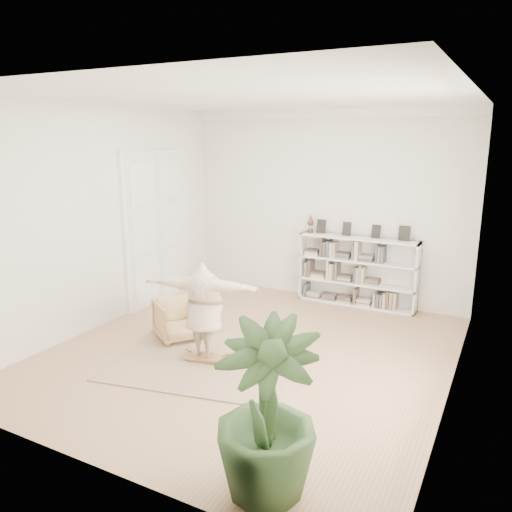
{
  "coord_description": "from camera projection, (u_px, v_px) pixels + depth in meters",
  "views": [
    {
      "loc": [
        3.24,
        -6.0,
        3.1
      ],
      "look_at": [
        -0.12,
        0.4,
        1.36
      ],
      "focal_mm": 35.0,
      "sensor_mm": 36.0,
      "label": 1
    }
  ],
  "objects": [
    {
      "name": "floor",
      "position": [
        250.0,
        352.0,
        7.35
      ],
      "size": [
        6.0,
        6.0,
        0.0
      ],
      "primitive_type": "plane",
      "color": "#9B7750",
      "rests_on": "ground"
    },
    {
      "name": "room_shell",
      "position": [
        326.0,
        113.0,
        9.06
      ],
      "size": [
        6.0,
        6.0,
        6.0
      ],
      "color": "silver",
      "rests_on": "floor"
    },
    {
      "name": "doors",
      "position": [
        157.0,
        229.0,
        9.37
      ],
      "size": [
        0.09,
        1.78,
        2.92
      ],
      "color": "white",
      "rests_on": "floor"
    },
    {
      "name": "bookshelf",
      "position": [
        357.0,
        272.0,
        9.29
      ],
      "size": [
        2.2,
        0.35,
        1.64
      ],
      "color": "silver",
      "rests_on": "floor"
    },
    {
      "name": "armchair",
      "position": [
        179.0,
        319.0,
        7.8
      ],
      "size": [
        0.95,
        0.95,
        0.63
      ],
      "primitive_type": "imported",
      "rotation": [
        0.0,
        0.0,
        0.95
      ],
      "color": "tan",
      "rests_on": "floor"
    },
    {
      "name": "rug",
      "position": [
        205.0,
        360.0,
        7.06
      ],
      "size": [
        2.85,
        2.46,
        0.02
      ],
      "primitive_type": "cube",
      "rotation": [
        0.0,
        0.0,
        0.2
      ],
      "color": "tan",
      "rests_on": "floor"
    },
    {
      "name": "rocker_board",
      "position": [
        205.0,
        357.0,
        7.05
      ],
      "size": [
        0.5,
        0.36,
        0.1
      ],
      "rotation": [
        0.0,
        0.0,
        0.2
      ],
      "color": "olive",
      "rests_on": "rug"
    },
    {
      "name": "person",
      "position": [
        204.0,
        308.0,
        6.88
      ],
      "size": [
        1.73,
        0.78,
        1.36
      ],
      "primitive_type": "imported",
      "rotation": [
        0.0,
        0.0,
        3.34
      ],
      "color": "#C8B396",
      "rests_on": "rocker_board"
    },
    {
      "name": "houseplant",
      "position": [
        266.0,
        411.0,
        4.28
      ],
      "size": [
        1.09,
        1.09,
        1.61
      ],
      "primitive_type": "imported",
      "rotation": [
        0.0,
        0.0,
        0.24
      ],
      "color": "#2D4924",
      "rests_on": "floor"
    }
  ]
}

